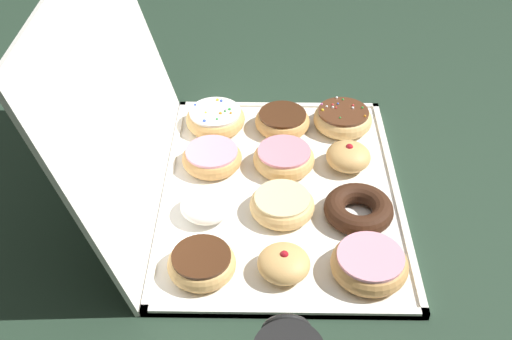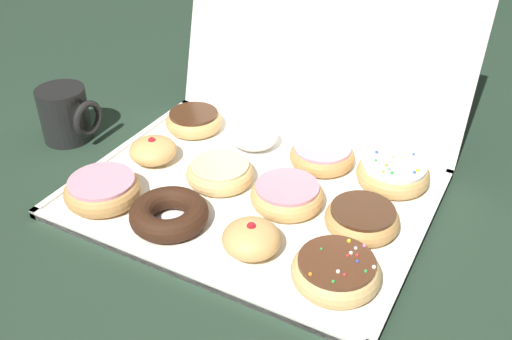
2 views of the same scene
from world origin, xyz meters
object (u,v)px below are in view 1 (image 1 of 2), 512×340
glazed_ring_donut_5 (282,204)px  pink_frosted_donut_6 (284,158)px  sprinkle_donut_3 (343,118)px  sprinkle_donut_11 (215,118)px  jelly_filled_donut_4 (282,263)px  chocolate_frosted_donut_7 (282,121)px  chocolate_cake_ring_donut_1 (359,209)px  pink_frosted_donut_10 (212,157)px  powdered_filled_donut_9 (206,205)px  chocolate_frosted_donut_8 (202,263)px  pink_frosted_donut_0 (369,264)px  jelly_filled_donut_2 (348,156)px  donut_box (281,191)px

glazed_ring_donut_5 → pink_frosted_donut_6: 0.13m
sprinkle_donut_3 → sprinkle_donut_11: same height
jelly_filled_donut_4 → chocolate_frosted_donut_7: jelly_filled_donut_4 is taller
pink_frosted_donut_6 → chocolate_cake_ring_donut_1: bearing=-137.4°
chocolate_cake_ring_donut_1 → pink_frosted_donut_10: same height
jelly_filled_donut_4 → sprinkle_donut_11: jelly_filled_donut_4 is taller
powdered_filled_donut_9 → pink_frosted_donut_10: powdered_filled_donut_9 is taller
chocolate_frosted_donut_8 → pink_frosted_donut_0: bearing=-90.0°
jelly_filled_donut_2 → pink_frosted_donut_6: jelly_filled_donut_2 is taller
jelly_filled_donut_2 → donut_box: bearing=118.6°
jelly_filled_donut_2 → pink_frosted_donut_6: bearing=91.4°
powdered_filled_donut_9 → jelly_filled_donut_2: bearing=-62.3°
powdered_filled_donut_9 → sprinkle_donut_11: bearing=0.2°
jelly_filled_donut_2 → jelly_filled_donut_4: 0.30m
glazed_ring_donut_5 → sprinkle_donut_11: size_ratio=0.94×
powdered_filled_donut_9 → pink_frosted_donut_10: bearing=-0.2°
jelly_filled_donut_2 → glazed_ring_donut_5: size_ratio=0.74×
jelly_filled_donut_2 → pink_frosted_donut_6: 0.12m
pink_frosted_donut_6 → chocolate_frosted_donut_7: pink_frosted_donut_6 is taller
glazed_ring_donut_5 → donut_box: bearing=-0.1°
chocolate_frosted_donut_8 → pink_frosted_donut_10: 0.27m
glazed_ring_donut_5 → chocolate_cake_ring_donut_1: bearing=-94.3°
chocolate_cake_ring_donut_1 → jelly_filled_donut_4: jelly_filled_donut_4 is taller
donut_box → chocolate_cake_ring_donut_1: (-0.07, -0.13, 0.02)m
pink_frosted_donut_6 → jelly_filled_donut_4: bearing=178.0°
sprinkle_donut_3 → jelly_filled_donut_4: jelly_filled_donut_4 is taller
chocolate_frosted_donut_7 → chocolate_frosted_donut_8: 0.41m
sprinkle_donut_3 → chocolate_frosted_donut_8: 0.47m
chocolate_cake_ring_donut_1 → pink_frosted_donut_6: 0.19m
sprinkle_donut_11 → glazed_ring_donut_5: bearing=-152.7°
chocolate_frosted_donut_7 → pink_frosted_donut_10: chocolate_frosted_donut_7 is taller
jelly_filled_donut_2 → sprinkle_donut_11: 0.29m
pink_frosted_donut_10 → chocolate_frosted_donut_8: bearing=-179.5°
jelly_filled_donut_2 → sprinkle_donut_11: (0.13, 0.26, -0.00)m
donut_box → sprinkle_donut_11: 0.24m
jelly_filled_donut_2 → pink_frosted_donut_0: bearing=-178.7°
jelly_filled_donut_2 → jelly_filled_donut_4: bearing=154.0°
donut_box → pink_frosted_donut_0: (-0.20, -0.13, 0.03)m
donut_box → pink_frosted_donut_0: size_ratio=4.58×
glazed_ring_donut_5 → powdered_filled_donut_9: powdered_filled_donut_9 is taller
chocolate_cake_ring_donut_1 → chocolate_frosted_donut_8: same height
jelly_filled_donut_2 → pink_frosted_donut_10: bearing=90.2°
pink_frosted_donut_6 → glazed_ring_donut_5: bearing=177.4°
chocolate_cake_ring_donut_1 → chocolate_frosted_donut_7: 0.29m
donut_box → pink_frosted_donut_6: (0.07, -0.01, 0.03)m
donut_box → powdered_filled_donut_9: size_ratio=6.19×
glazed_ring_donut_5 → sprinkle_donut_11: bearing=27.3°
chocolate_cake_ring_donut_1 → sprinkle_donut_3: sprinkle_donut_3 is taller
jelly_filled_donut_4 → pink_frosted_donut_6: 0.27m
jelly_filled_donut_2 → chocolate_frosted_donut_7: (0.12, 0.12, -0.00)m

